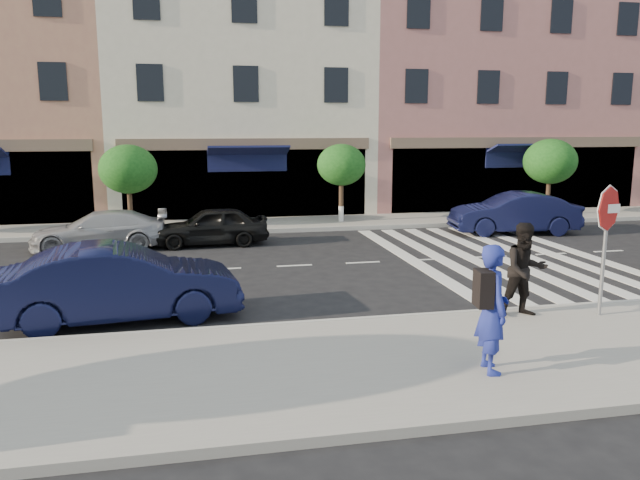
{
  "coord_description": "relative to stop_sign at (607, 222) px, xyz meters",
  "views": [
    {
      "loc": [
        -2.78,
        -12.93,
        3.92
      ],
      "look_at": [
        -0.02,
        0.36,
        1.4
      ],
      "focal_mm": 35.0,
      "sensor_mm": 36.0,
      "label": 1
    }
  ],
  "objects": [
    {
      "name": "walker",
      "position": [
        -1.54,
        0.28,
        -0.96
      ],
      "size": [
        0.94,
        0.75,
        1.88
      ],
      "primitive_type": "imported",
      "rotation": [
        0.0,
        0.0,
        -0.04
      ],
      "color": "black",
      "rests_on": "sidewalk_near"
    },
    {
      "name": "photographer",
      "position": [
        -3.51,
        -2.21,
        -0.9
      ],
      "size": [
        0.57,
        0.79,
        2.0
      ],
      "primitive_type": "imported",
      "rotation": [
        0.0,
        0.0,
        1.44
      ],
      "color": "navy",
      "rests_on": "sidewalk_near"
    },
    {
      "name": "street_tree_wb",
      "position": [
        -10.18,
        13.08,
        0.26
      ],
      "size": [
        2.1,
        2.1,
        3.06
      ],
      "color": "#473323",
      "rests_on": "sidewalk_far"
    },
    {
      "name": "street_tree_c",
      "position": [
        -2.18,
        13.08,
        0.31
      ],
      "size": [
        1.9,
        1.9,
        3.04
      ],
      "color": "#473323",
      "rests_on": "sidewalk_far"
    },
    {
      "name": "car_far_left",
      "position": [
        -10.85,
        9.88,
        -1.44
      ],
      "size": [
        4.27,
        1.89,
        1.22
      ],
      "primitive_type": "imported",
      "rotation": [
        0.0,
        0.0,
        -1.53
      ],
      "color": "#9D9CA2",
      "rests_on": "ground"
    },
    {
      "name": "stop_sign",
      "position": [
        0.0,
        0.0,
        0.0
      ],
      "size": [
        0.92,
        0.15,
        2.62
      ],
      "rotation": [
        0.0,
        0.0,
        0.12
      ],
      "color": "gray",
      "rests_on": "sidewalk_near"
    },
    {
      "name": "car_far_mid",
      "position": [
        -7.35,
        9.88,
        -1.41
      ],
      "size": [
        3.75,
        1.58,
        1.27
      ],
      "primitive_type": "imported",
      "rotation": [
        0.0,
        0.0,
        -1.55
      ],
      "color": "black",
      "rests_on": "ground"
    },
    {
      "name": "building_centre",
      "position": [
        -5.68,
        19.28,
        3.45
      ],
      "size": [
        11.0,
        9.0,
        11.0
      ],
      "primitive_type": "cube",
      "color": "beige",
      "rests_on": "ground"
    },
    {
      "name": "street_tree_ea",
      "position": [
        6.82,
        13.08,
        0.34
      ],
      "size": [
        2.2,
        2.2,
        3.19
      ],
      "color": "#473323",
      "rests_on": "sidewalk_far"
    },
    {
      "name": "sidewalk_far",
      "position": [
        -5.18,
        13.28,
        -1.97
      ],
      "size": [
        60.0,
        3.0,
        0.15
      ],
      "primitive_type": "cube",
      "color": "gray",
      "rests_on": "ground"
    },
    {
      "name": "sidewalk_near",
      "position": [
        -5.18,
        -1.47,
        -1.97
      ],
      "size": [
        60.0,
        4.5,
        0.15
      ],
      "primitive_type": "cube",
      "color": "gray",
      "rests_on": "ground"
    },
    {
      "name": "ground",
      "position": [
        -5.18,
        2.28,
        -2.05
      ],
      "size": [
        120.0,
        120.0,
        0.0
      ],
      "primitive_type": "plane",
      "color": "black",
      "rests_on": "ground"
    },
    {
      "name": "building_east_mid",
      "position": [
        6.32,
        19.28,
        4.45
      ],
      "size": [
        13.0,
        9.0,
        13.0
      ],
      "primitive_type": "cube",
      "color": "#AD6A67",
      "rests_on": "ground"
    },
    {
      "name": "car_far_right",
      "position": [
        3.52,
        9.88,
        -1.3
      ],
      "size": [
        4.72,
        2.18,
        1.5
      ],
      "primitive_type": "imported",
      "rotation": [
        0.0,
        0.0,
        -1.7
      ],
      "color": "black",
      "rests_on": "ground"
    },
    {
      "name": "car_near_mid",
      "position": [
        -9.42,
        2.05,
        -1.27
      ],
      "size": [
        4.89,
        2.2,
        1.56
      ],
      "primitive_type": "imported",
      "rotation": [
        0.0,
        0.0,
        1.69
      ],
      "color": "black",
      "rests_on": "ground"
    }
  ]
}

